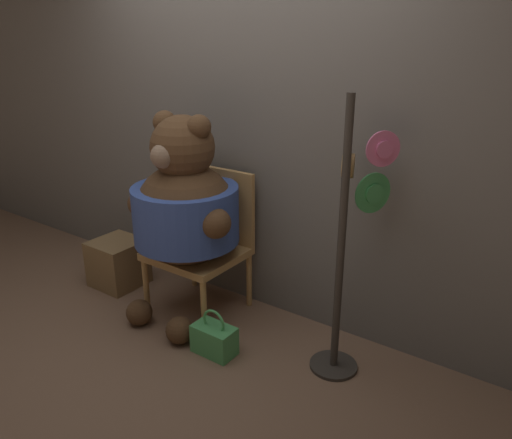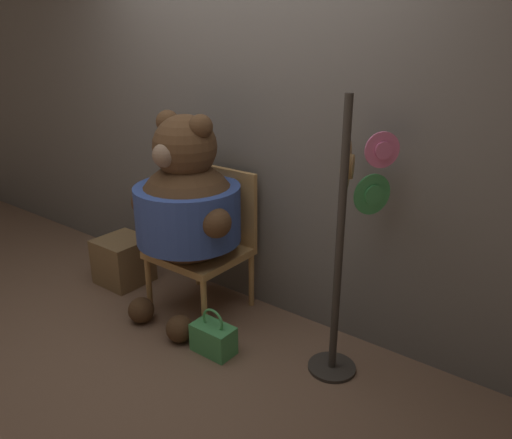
{
  "view_description": "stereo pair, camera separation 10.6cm",
  "coord_description": "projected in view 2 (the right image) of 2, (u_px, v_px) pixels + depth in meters",
  "views": [
    {
      "loc": [
        1.96,
        -1.94,
        1.85
      ],
      "look_at": [
        0.37,
        0.32,
        0.82
      ],
      "focal_mm": 35.0,
      "sensor_mm": 36.0,
      "label": 1
    },
    {
      "loc": [
        2.04,
        -1.87,
        1.85
      ],
      "look_at": [
        0.37,
        0.32,
        0.82
      ],
      "focal_mm": 35.0,
      "sensor_mm": 36.0,
      "label": 2
    }
  ],
  "objects": [
    {
      "name": "wooden_crate",
      "position": [
        123.0,
        260.0,
        3.91
      ],
      "size": [
        0.36,
        0.36,
        0.36
      ],
      "color": "brown",
      "rests_on": "ground_plane"
    },
    {
      "name": "wall_back",
      "position": [
        253.0,
        136.0,
        3.35
      ],
      "size": [
        8.0,
        0.1,
        2.41
      ],
      "color": "#66605B",
      "rests_on": "ground_plane"
    },
    {
      "name": "teddy_bear",
      "position": [
        187.0,
        207.0,
        3.25
      ],
      "size": [
        0.84,
        0.74,
        1.4
      ],
      "color": "#4C331E",
      "rests_on": "ground_plane"
    },
    {
      "name": "hat_display_rack",
      "position": [
        347.0,
        237.0,
        2.69
      ],
      "size": [
        0.33,
        0.4,
        1.58
      ],
      "color": "#332D28",
      "rests_on": "ground_plane"
    },
    {
      "name": "ground_plane",
      "position": [
        181.0,
        340.0,
        3.21
      ],
      "size": [
        14.0,
        14.0,
        0.0
      ],
      "primitive_type": "plane",
      "color": "brown"
    },
    {
      "name": "chair",
      "position": [
        208.0,
        237.0,
        3.48
      ],
      "size": [
        0.59,
        0.55,
        0.98
      ],
      "color": "#B2844C",
      "rests_on": "ground_plane"
    },
    {
      "name": "handbag_on_ground",
      "position": [
        213.0,
        338.0,
        3.06
      ],
      "size": [
        0.27,
        0.16,
        0.3
      ],
      "color": "#479E56",
      "rests_on": "ground_plane"
    }
  ]
}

